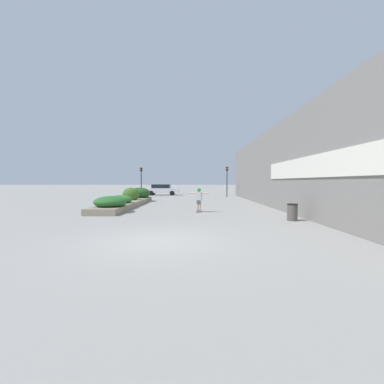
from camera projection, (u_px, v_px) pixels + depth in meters
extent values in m
plane|color=gray|center=(158.00, 241.00, 7.97)|extent=(300.00, 300.00, 0.00)
cube|color=gray|center=(281.00, 167.00, 17.08)|extent=(0.60, 34.00, 5.68)
cube|color=silver|center=(331.00, 164.00, 10.12)|extent=(0.06, 15.87, 1.02)
cube|color=gray|center=(127.00, 204.00, 19.49)|extent=(1.83, 11.66, 0.37)
ellipsoid|color=#286028|center=(111.00, 202.00, 15.40)|extent=(1.94, 2.18, 0.71)
ellipsoid|color=#33702D|center=(120.00, 200.00, 17.88)|extent=(1.67, 1.46, 0.64)
ellipsoid|color=#3D6623|center=(131.00, 195.00, 20.96)|extent=(1.34, 1.08, 1.15)
ellipsoid|color=#234C1E|center=(139.00, 193.00, 24.03)|extent=(2.00, 2.15, 1.07)
cube|color=navy|center=(199.00, 211.00, 15.57)|extent=(0.40, 0.64, 0.01)
cylinder|color=beige|center=(199.00, 211.00, 15.80)|extent=(0.07, 0.08, 0.06)
cylinder|color=beige|center=(201.00, 211.00, 15.74)|extent=(0.07, 0.08, 0.06)
cylinder|color=beige|center=(196.00, 212.00, 15.41)|extent=(0.07, 0.08, 0.06)
cylinder|color=beige|center=(199.00, 212.00, 15.34)|extent=(0.07, 0.08, 0.06)
cylinder|color=tan|center=(198.00, 205.00, 15.59)|extent=(0.15, 0.15, 0.63)
cylinder|color=tan|center=(200.00, 205.00, 15.53)|extent=(0.15, 0.15, 0.63)
cube|color=#4C4C51|center=(199.00, 202.00, 15.55)|extent=(0.28, 0.26, 0.23)
cube|color=#B2B2B7|center=(199.00, 196.00, 15.53)|extent=(0.40, 0.30, 0.49)
cylinder|color=tan|center=(193.00, 193.00, 15.68)|extent=(0.46, 0.25, 0.08)
cylinder|color=tan|center=(205.00, 193.00, 15.37)|extent=(0.46, 0.25, 0.08)
sphere|color=tan|center=(199.00, 190.00, 15.52)|extent=(0.20, 0.20, 0.20)
sphere|color=green|center=(199.00, 190.00, 15.52)|extent=(0.24, 0.24, 0.24)
cylinder|color=#514C47|center=(292.00, 213.00, 12.14)|extent=(0.47, 0.47, 0.76)
cylinder|color=black|center=(292.00, 204.00, 12.13)|extent=(0.49, 0.49, 0.05)
cube|color=silver|center=(162.00, 190.00, 35.49)|extent=(4.52, 1.80, 0.66)
cube|color=black|center=(161.00, 186.00, 35.46)|extent=(2.49, 1.59, 0.51)
cylinder|color=black|center=(173.00, 193.00, 36.34)|extent=(0.62, 0.22, 0.62)
cylinder|color=black|center=(172.00, 193.00, 34.63)|extent=(0.62, 0.22, 0.62)
cylinder|color=black|center=(153.00, 193.00, 36.37)|extent=(0.62, 0.22, 0.62)
cylinder|color=black|center=(151.00, 193.00, 34.66)|extent=(0.62, 0.22, 0.62)
cube|color=navy|center=(286.00, 190.00, 35.55)|extent=(4.26, 1.71, 0.74)
cube|color=black|center=(287.00, 185.00, 35.52)|extent=(2.34, 1.50, 0.59)
cylinder|color=black|center=(278.00, 193.00, 34.76)|extent=(0.62, 0.22, 0.62)
cylinder|color=black|center=(274.00, 193.00, 36.39)|extent=(0.62, 0.22, 0.62)
cylinder|color=black|center=(298.00, 193.00, 34.74)|extent=(0.62, 0.22, 0.62)
cylinder|color=black|center=(293.00, 193.00, 36.36)|extent=(0.62, 0.22, 0.62)
cylinder|color=black|center=(141.00, 184.00, 31.52)|extent=(0.11, 0.11, 3.13)
cube|color=black|center=(141.00, 169.00, 31.45)|extent=(0.28, 0.20, 0.45)
sphere|color=#2D2823|center=(141.00, 168.00, 31.32)|extent=(0.15, 0.15, 0.15)
sphere|color=orange|center=(141.00, 169.00, 31.33)|extent=(0.15, 0.15, 0.15)
sphere|color=#2D2823|center=(141.00, 171.00, 31.33)|extent=(0.15, 0.15, 0.15)
cylinder|color=black|center=(227.00, 184.00, 31.52)|extent=(0.11, 0.11, 3.22)
cube|color=black|center=(227.00, 169.00, 31.45)|extent=(0.28, 0.20, 0.45)
sphere|color=#2D2823|center=(227.00, 167.00, 31.32)|extent=(0.15, 0.15, 0.15)
sphere|color=orange|center=(227.00, 169.00, 31.33)|extent=(0.15, 0.15, 0.15)
sphere|color=#2D2823|center=(227.00, 170.00, 31.33)|extent=(0.15, 0.15, 0.15)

